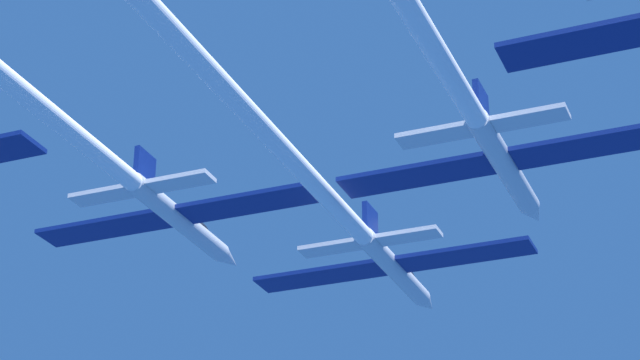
% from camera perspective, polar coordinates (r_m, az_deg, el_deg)
% --- Properties ---
extents(jet_lead, '(16.40, 52.40, 2.72)m').
position_cam_1_polar(jet_lead, '(59.90, -1.26, 0.94)').
color(jet_lead, silver).
extents(jet_left_wing, '(16.40, 49.91, 2.72)m').
position_cam_1_polar(jet_left_wing, '(58.52, -12.66, 3.40)').
color(jet_left_wing, silver).
extents(jet_right_wing, '(16.40, 45.68, 2.72)m').
position_cam_1_polar(jet_right_wing, '(51.81, 5.02, 6.20)').
color(jet_right_wing, silver).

